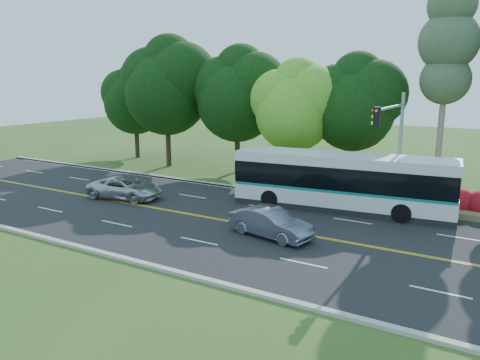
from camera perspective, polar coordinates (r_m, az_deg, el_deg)
The scene contains 12 objects.
ground at distance 25.68m, azimuth 0.41°, elevation -5.39°, with size 120.00×120.00×0.00m, color #2C521B.
road at distance 25.68m, azimuth 0.41°, elevation -5.37°, with size 60.00×14.00×0.02m, color black.
curb_north at distance 31.82m, azimuth 6.86°, elevation -1.82°, with size 60.00×0.30×0.15m, color #AAA599.
curb_south at distance 20.16m, azimuth -9.96°, elevation -10.48°, with size 60.00×0.30×0.15m, color #AAA599.
grass_verge at distance 33.48m, azimuth 8.13°, elevation -1.18°, with size 60.00×4.00×0.10m, color #2C521B.
lane_markings at distance 25.72m, azimuth 0.23°, elevation -5.31°, with size 57.60×13.82×0.00m.
tree_row at distance 37.58m, azimuth 2.90°, elevation 10.69°, with size 44.70×9.10×13.84m.
bougainvillea_hedge at distance 30.61m, azimuth 20.07°, elevation -1.83°, with size 9.50×2.25×1.50m.
traffic_signal at distance 27.39m, azimuth 18.20°, elevation 5.13°, with size 0.42×6.10×7.00m.
transit_bus at distance 28.65m, azimuth 12.27°, elevation -0.30°, with size 13.09×4.13×3.37m.
sedan at distance 23.47m, azimuth 3.76°, elevation -5.24°, with size 1.53×4.39×1.45m, color slate.
suv at distance 31.75m, azimuth -13.85°, elevation -0.94°, with size 2.31×5.00×1.39m, color #B5B9BA.
Camera 1 is at (12.20, -21.19, 7.86)m, focal length 35.00 mm.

